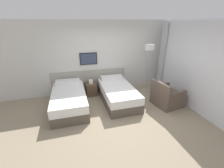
{
  "coord_description": "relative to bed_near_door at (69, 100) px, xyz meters",
  "views": [
    {
      "loc": [
        -1.25,
        -3.62,
        2.61
      ],
      "look_at": [
        -0.0,
        0.81,
        0.7
      ],
      "focal_mm": 24.0,
      "sensor_mm": 36.0,
      "label": 1
    }
  ],
  "objects": [
    {
      "name": "armchair",
      "position": [
        3.16,
        -0.72,
        -0.0
      ],
      "size": [
        0.96,
        0.95,
        0.87
      ],
      "rotation": [
        0.0,
        0.0,
        1.74
      ],
      "color": "brown",
      "rests_on": "ground_plane"
    },
    {
      "name": "wall_window",
      "position": [
        3.83,
        -1.07,
        1.05
      ],
      "size": [
        0.21,
        4.42,
        2.7
      ],
      "color": "white",
      "rests_on": "ground_plane"
    },
    {
      "name": "ground_plane",
      "position": [
        1.43,
        -0.89,
        -0.28
      ],
      "size": [
        16.0,
        16.0,
        0.0
      ],
      "primitive_type": "plane",
      "color": "gray"
    },
    {
      "name": "bed_near_door",
      "position": [
        0.0,
        0.0,
        0.0
      ],
      "size": [
        1.05,
        2.02,
        0.68
      ],
      "color": "brown",
      "rests_on": "ground_plane"
    },
    {
      "name": "floor_lamp",
      "position": [
        3.04,
        0.52,
        1.3
      ],
      "size": [
        0.25,
        0.25,
        1.86
      ],
      "color": "#9E9993",
      "rests_on": "ground_plane"
    },
    {
      "name": "wall_headboard",
      "position": [
        1.39,
        1.06,
        1.01
      ],
      "size": [
        10.0,
        0.1,
        2.7
      ],
      "color": "silver",
      "rests_on": "ground_plane"
    },
    {
      "name": "nightstand",
      "position": [
        0.82,
        0.74,
        -0.04
      ],
      "size": [
        0.38,
        0.43,
        0.61
      ],
      "color": "brown",
      "rests_on": "ground_plane"
    },
    {
      "name": "bed_near_window",
      "position": [
        1.65,
        0.0,
        0.0
      ],
      "size": [
        1.05,
        2.02,
        0.68
      ],
      "color": "brown",
      "rests_on": "ground_plane"
    }
  ]
}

